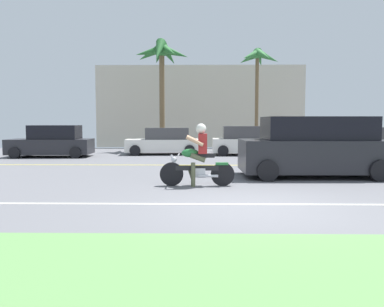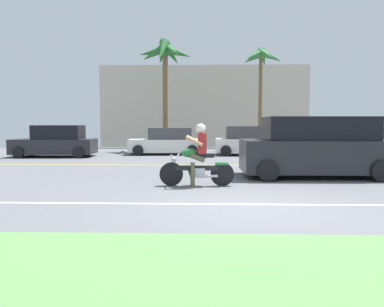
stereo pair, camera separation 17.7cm
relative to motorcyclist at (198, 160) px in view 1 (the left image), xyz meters
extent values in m
cube|color=slate|center=(1.11, 0.47, -0.74)|extent=(56.00, 30.00, 0.04)
cube|color=#5B8C4C|center=(1.11, -6.63, -0.69)|extent=(56.00, 3.80, 0.06)
cube|color=silver|center=(1.11, -2.36, -0.72)|extent=(50.40, 0.12, 0.01)
cube|color=yellow|center=(1.11, 5.13, -0.72)|extent=(50.40, 0.12, 0.01)
cylinder|color=black|center=(-0.72, 0.00, -0.40)|extent=(0.64, 0.10, 0.64)
cylinder|color=black|center=(0.68, 0.01, -0.40)|extent=(0.64, 0.10, 0.64)
cylinder|color=#B7BAC1|center=(-0.61, 0.00, -0.13)|extent=(0.29, 0.05, 0.56)
cube|color=black|center=(-0.02, 0.00, -0.23)|extent=(1.17, 0.11, 0.13)
cube|color=#B7BAC1|center=(0.04, 0.00, -0.36)|extent=(0.34, 0.22, 0.26)
ellipsoid|color=#236B33|center=(-0.21, 0.00, 0.18)|extent=(0.47, 0.26, 0.24)
cube|color=black|center=(0.20, 0.00, 0.12)|extent=(0.52, 0.24, 0.11)
cube|color=#236B33|center=(0.66, 0.01, -0.11)|extent=(0.34, 0.17, 0.06)
cylinder|color=#B7BAC1|center=(-0.52, 0.00, 0.13)|extent=(0.04, 0.67, 0.04)
sphere|color=#B7BAC1|center=(-0.65, 0.00, 0.00)|extent=(0.15, 0.15, 0.15)
cylinder|color=#B7BAC1|center=(0.28, -0.12, -0.43)|extent=(0.54, 0.08, 0.08)
cube|color=maroon|center=(0.13, 0.00, 0.44)|extent=(0.24, 0.34, 0.54)
sphere|color=silver|center=(0.09, 0.00, 0.85)|extent=(0.28, 0.28, 0.28)
cylinder|color=#51563D|center=(0.00, 0.11, 0.06)|extent=(0.43, 0.14, 0.27)
cylinder|color=#51563D|center=(0.00, -0.10, 0.06)|extent=(0.43, 0.14, 0.27)
cylinder|color=#51563D|center=(-0.13, -0.15, -0.39)|extent=(0.12, 0.12, 0.65)
cylinder|color=#51563D|center=(-0.17, 0.13, -0.43)|extent=(0.22, 0.12, 0.36)
cylinder|color=tan|center=(-0.08, 0.22, 0.52)|extent=(0.49, 0.10, 0.30)
cylinder|color=tan|center=(-0.08, -0.21, 0.52)|extent=(0.49, 0.10, 0.30)
cube|color=#232328|center=(3.70, 1.90, -0.04)|extent=(4.62, 2.11, 1.01)
cube|color=black|center=(3.79, 1.90, 0.83)|extent=(3.33, 1.81, 0.73)
cylinder|color=black|center=(5.33, 2.94, -0.40)|extent=(0.64, 0.23, 0.64)
cylinder|color=black|center=(2.03, 2.89, -0.40)|extent=(0.64, 0.23, 0.64)
cylinder|color=black|center=(5.36, 0.90, -0.40)|extent=(0.64, 0.23, 0.64)
cylinder|color=black|center=(2.06, 0.85, -0.40)|extent=(0.64, 0.23, 0.64)
cube|color=#232328|center=(-7.46, 8.82, -0.19)|extent=(4.14, 1.95, 0.75)
cube|color=black|center=(-7.22, 8.83, 0.53)|extent=(2.42, 1.62, 0.69)
cylinder|color=black|center=(-6.05, 9.76, -0.44)|extent=(0.57, 0.21, 0.56)
cylinder|color=black|center=(-8.97, 9.61, -0.44)|extent=(0.57, 0.21, 0.56)
cylinder|color=black|center=(-5.96, 8.03, -0.44)|extent=(0.57, 0.21, 0.56)
cylinder|color=black|center=(-8.88, 7.88, -0.44)|extent=(0.57, 0.21, 0.56)
cube|color=white|center=(-1.94, 10.53, -0.23)|extent=(4.10, 2.10, 0.68)
cube|color=#444346|center=(-1.71, 10.55, 0.42)|extent=(2.42, 1.72, 0.62)
cylinder|color=black|center=(-0.59, 11.53, -0.44)|extent=(0.57, 0.22, 0.56)
cylinder|color=black|center=(-3.44, 11.31, -0.44)|extent=(0.57, 0.22, 0.56)
cylinder|color=black|center=(-0.45, 9.75, -0.44)|extent=(0.57, 0.22, 0.56)
cylinder|color=black|center=(-3.30, 9.52, -0.44)|extent=(0.57, 0.22, 0.56)
cube|color=white|center=(2.67, 10.23, -0.20)|extent=(3.79, 1.89, 0.72)
cube|color=#444346|center=(2.44, 10.24, 0.49)|extent=(2.21, 1.60, 0.67)
cylinder|color=black|center=(1.30, 9.36, -0.44)|extent=(0.56, 0.19, 0.56)
cylinder|color=black|center=(4.00, 9.30, -0.44)|extent=(0.56, 0.19, 0.56)
cylinder|color=black|center=(1.34, 11.17, -0.44)|extent=(0.56, 0.19, 0.56)
cylinder|color=black|center=(4.04, 11.11, -0.44)|extent=(0.56, 0.19, 0.56)
cube|color=beige|center=(8.60, 8.80, -0.22)|extent=(3.76, 1.89, 0.70)
cube|color=#3B3A3D|center=(8.38, 8.79, 0.46)|extent=(2.21, 1.57, 0.65)
cylinder|color=black|center=(7.33, 7.88, -0.44)|extent=(0.57, 0.21, 0.56)
cylinder|color=black|center=(7.24, 9.58, -0.44)|extent=(0.57, 0.21, 0.56)
cylinder|color=brown|center=(3.58, 13.21, 2.21)|extent=(0.22, 0.22, 5.86)
sphere|color=#337538|center=(3.58, 13.21, 5.14)|extent=(0.56, 0.56, 0.56)
cone|color=#337538|center=(4.22, 13.29, 4.98)|extent=(1.57, 0.70, 1.01)
cone|color=#337538|center=(3.80, 13.81, 4.98)|extent=(1.00, 1.59, 1.14)
cone|color=#337538|center=(3.13, 13.67, 4.98)|extent=(1.43, 1.45, 0.92)
cone|color=#337538|center=(3.12, 12.76, 4.98)|extent=(1.45, 1.43, 0.94)
cone|color=#337538|center=(3.83, 12.62, 4.98)|extent=(1.08, 1.60, 1.01)
cylinder|color=brown|center=(-2.22, 13.16, 2.35)|extent=(0.32, 0.32, 6.14)
sphere|color=#28662D|center=(-2.22, 13.16, 5.42)|extent=(0.84, 0.84, 0.84)
cone|color=#28662D|center=(-1.45, 13.18, 5.23)|extent=(1.83, 0.65, 1.09)
cone|color=#28662D|center=(-1.86, 13.85, 5.23)|extent=(1.37, 1.86, 1.44)
cone|color=#28662D|center=(-2.46, 13.89, 5.23)|extent=(1.16, 1.91, 1.32)
cone|color=#28662D|center=(-2.94, 13.42, 5.23)|extent=(1.92, 1.20, 1.24)
cone|color=#28662D|center=(-2.94, 12.91, 5.23)|extent=(1.91, 1.17, 1.01)
cone|color=#28662D|center=(-2.32, 12.40, 5.23)|extent=(0.83, 1.74, 1.61)
cone|color=#28662D|center=(-1.77, 12.54, 5.23)|extent=(1.56, 1.83, 1.21)
cube|color=beige|center=(0.12, 18.47, 2.14)|extent=(14.61, 4.00, 5.73)
camera|label=1|loc=(0.02, -10.36, 1.00)|focal=35.75mm
camera|label=2|loc=(0.19, -10.35, 1.00)|focal=35.75mm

